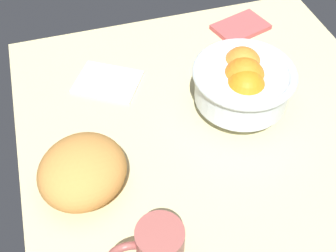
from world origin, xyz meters
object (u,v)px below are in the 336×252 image
(bread_loaf, at_px, (82,171))
(napkin_folded, at_px, (241,27))
(mug, at_px, (157,247))
(napkin_spare, at_px, (108,81))
(fruit_bowl, at_px, (243,82))

(bread_loaf, distance_m, napkin_folded, 0.55)
(mug, bearing_deg, bread_loaf, -63.55)
(mug, bearing_deg, napkin_spare, -90.70)
(fruit_bowl, xyz_separation_m, bread_loaf, (0.33, 0.10, -0.03))
(bread_loaf, bearing_deg, napkin_spare, -109.65)
(napkin_folded, relative_size, napkin_spare, 0.96)
(napkin_spare, bearing_deg, napkin_folded, -164.79)
(fruit_bowl, relative_size, napkin_folded, 1.55)
(bread_loaf, bearing_deg, fruit_bowl, -163.49)
(napkin_folded, height_order, napkin_spare, napkin_folded)
(fruit_bowl, relative_size, mug, 1.72)
(napkin_folded, xyz_separation_m, mug, (0.35, 0.50, 0.04))
(fruit_bowl, bearing_deg, napkin_spare, -31.89)
(bread_loaf, xyz_separation_m, mug, (-0.08, 0.17, 0.00))
(bread_loaf, relative_size, napkin_folded, 1.23)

